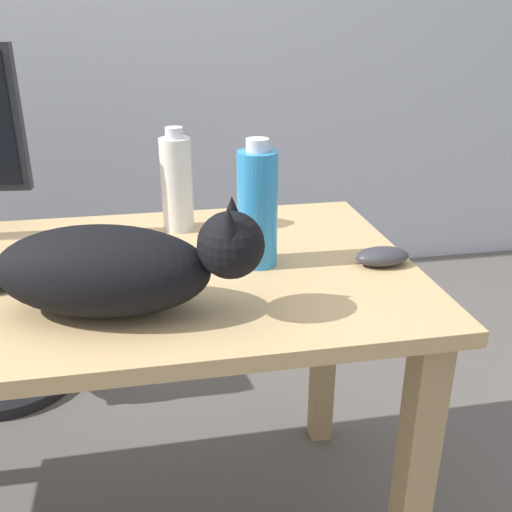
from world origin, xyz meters
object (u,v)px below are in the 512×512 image
at_px(cat, 116,267).
at_px(water_bottle, 177,183).
at_px(computer_mouse, 382,256).
at_px(spray_bottle, 257,208).

xyz_separation_m(cat, water_bottle, (0.12, 0.39, 0.03)).
height_order(cat, computer_mouse, cat).
relative_size(computer_mouse, water_bottle, 0.46).
bearing_deg(spray_bottle, cat, -149.52).
bearing_deg(water_bottle, spray_bottle, -58.53).
distance_m(computer_mouse, water_bottle, 0.49).
bearing_deg(computer_mouse, spray_bottle, 167.56).
distance_m(cat, water_bottle, 0.41).
bearing_deg(spray_bottle, computer_mouse, -12.44).
relative_size(cat, computer_mouse, 5.42).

